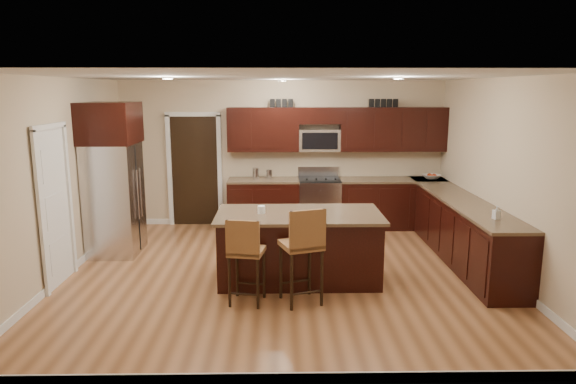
{
  "coord_description": "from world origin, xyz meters",
  "views": [
    {
      "loc": [
        -0.05,
        -6.83,
        2.53
      ],
      "look_at": [
        0.07,
        0.4,
        1.09
      ],
      "focal_mm": 32.0,
      "sensor_mm": 36.0,
      "label": 1
    }
  ],
  "objects_px": {
    "refrigerator": "(113,177)",
    "island": "(299,248)",
    "stool_left": "(245,251)",
    "stool_mid": "(303,245)",
    "range": "(319,203)"
  },
  "relations": [
    {
      "from": "refrigerator",
      "to": "island",
      "type": "bearing_deg",
      "value": -22.97
    },
    {
      "from": "stool_left",
      "to": "stool_mid",
      "type": "xyz_separation_m",
      "value": [
        0.68,
        -0.0,
        0.08
      ]
    },
    {
      "from": "range",
      "to": "refrigerator",
      "type": "xyz_separation_m",
      "value": [
        -3.3,
        -1.45,
        0.74
      ]
    },
    {
      "from": "range",
      "to": "island",
      "type": "distance_m",
      "value": 2.69
    },
    {
      "from": "stool_left",
      "to": "stool_mid",
      "type": "bearing_deg",
      "value": 10.06
    },
    {
      "from": "stool_left",
      "to": "stool_mid",
      "type": "height_order",
      "value": "stool_mid"
    },
    {
      "from": "stool_mid",
      "to": "range",
      "type": "bearing_deg",
      "value": 63.43
    },
    {
      "from": "refrigerator",
      "to": "stool_mid",
      "type": "bearing_deg",
      "value": -35.71
    },
    {
      "from": "range",
      "to": "stool_left",
      "type": "bearing_deg",
      "value": -108.07
    },
    {
      "from": "stool_mid",
      "to": "refrigerator",
      "type": "bearing_deg",
      "value": 125.16
    },
    {
      "from": "range",
      "to": "stool_left",
      "type": "xyz_separation_m",
      "value": [
        -1.14,
        -3.49,
        0.19
      ]
    },
    {
      "from": "range",
      "to": "refrigerator",
      "type": "distance_m",
      "value": 3.68
    },
    {
      "from": "range",
      "to": "stool_mid",
      "type": "xyz_separation_m",
      "value": [
        -0.46,
        -3.5,
        0.27
      ]
    },
    {
      "from": "stool_left",
      "to": "range",
      "type": "bearing_deg",
      "value": 82.37
    },
    {
      "from": "island",
      "to": "stool_left",
      "type": "xyz_separation_m",
      "value": [
        -0.66,
        -0.84,
        0.24
      ]
    }
  ]
}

